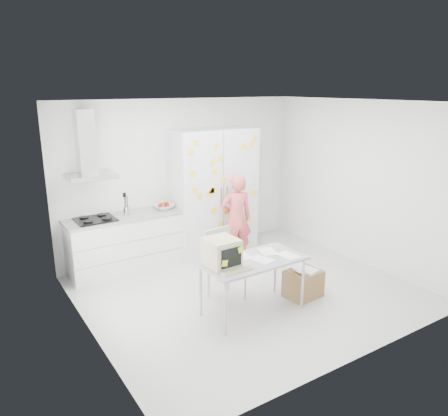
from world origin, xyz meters
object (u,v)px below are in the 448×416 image
desk (234,257)px  chair (223,260)px  person (236,218)px  cardboard_box (303,283)px

desk → chair: bearing=70.1°
person → cardboard_box: (0.03, -1.66, -0.55)m
person → cardboard_box: size_ratio=2.88×
person → desk: (-1.12, -1.59, 0.08)m
person → cardboard_box: person is taller
person → desk: size_ratio=1.08×
desk → person: bearing=53.6°
desk → cardboard_box: size_ratio=2.66×
cardboard_box → person: bearing=91.0°
desk → cardboard_box: 1.31m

